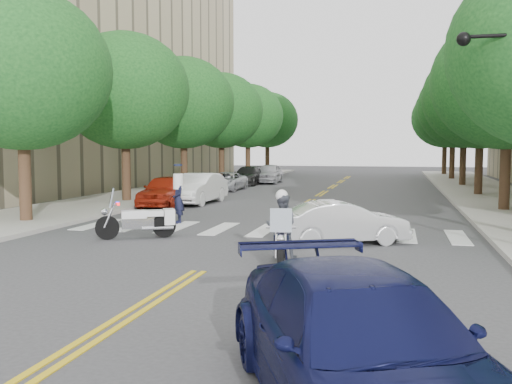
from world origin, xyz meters
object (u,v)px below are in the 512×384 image
(motorcycle_police, at_px, (282,231))
(convertible, at_px, (343,223))
(officer_standing, at_px, (178,200))
(motorcycle_parked, at_px, (143,220))
(sedan_blue, at_px, (362,347))

(motorcycle_police, relative_size, convertible, 0.59)
(motorcycle_police, bearing_deg, officer_standing, -60.96)
(officer_standing, relative_size, convertible, 0.47)
(motorcycle_police, distance_m, convertible, 3.54)
(motorcycle_police, height_order, officer_standing, motorcycle_police)
(motorcycle_police, distance_m, motorcycle_parked, 5.74)
(sedan_blue, bearing_deg, motorcycle_police, 82.85)
(motorcycle_police, height_order, sedan_blue, motorcycle_police)
(motorcycle_police, distance_m, officer_standing, 8.18)
(officer_standing, bearing_deg, convertible, 28.87)
(motorcycle_police, relative_size, officer_standing, 1.27)
(motorcycle_parked, xyz_separation_m, sedan_blue, (7.25, -10.25, 0.21))
(convertible, bearing_deg, motorcycle_parked, 69.32)
(officer_standing, distance_m, sedan_blue, 15.60)
(motorcycle_parked, height_order, officer_standing, officer_standing)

